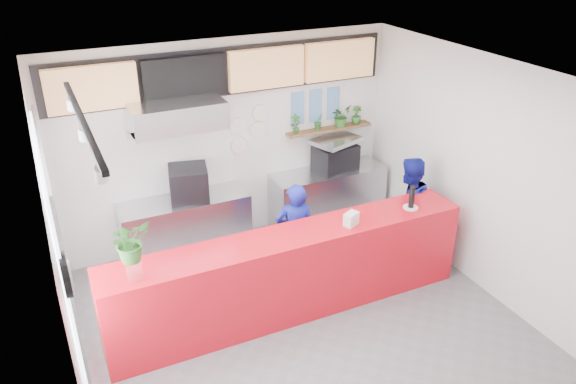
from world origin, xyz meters
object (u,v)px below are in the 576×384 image
object	(u,v)px
service_counter	(291,274)
pepper_mill	(412,197)
espresso_machine	(335,158)
panini_oven	(189,183)
staff_right	(407,209)
staff_center	(295,234)

from	to	relation	value
service_counter	pepper_mill	bearing A→B (deg)	-1.75
espresso_machine	pepper_mill	bearing A→B (deg)	-96.66
panini_oven	pepper_mill	distance (m)	3.00
panini_oven	staff_right	size ratio (longest dim) A/B	0.34
service_counter	staff_right	size ratio (longest dim) A/B	2.97
panini_oven	pepper_mill	size ratio (longest dim) A/B	1.78
espresso_machine	staff_center	bearing A→B (deg)	-144.43
staff_center	staff_right	distance (m)	1.69
pepper_mill	panini_oven	bearing A→B (deg)	141.93
pepper_mill	espresso_machine	bearing A→B (deg)	91.42
espresso_machine	pepper_mill	distance (m)	1.86
service_counter	espresso_machine	xyz separation A→B (m)	(1.61, 1.80, 0.55)
service_counter	espresso_machine	distance (m)	2.48
service_counter	staff_right	xyz separation A→B (m)	(2.02, 0.47, 0.21)
staff_right	pepper_mill	bearing A→B (deg)	50.10
staff_center	staff_right	size ratio (longest dim) A/B	0.94
staff_right	panini_oven	bearing A→B (deg)	-30.98
staff_right	pepper_mill	size ratio (longest dim) A/B	5.24
panini_oven	pepper_mill	xyz separation A→B (m)	(2.36, -1.85, 0.13)
staff_right	pepper_mill	xyz separation A→B (m)	(-0.36, -0.52, 0.50)
staff_right	pepper_mill	distance (m)	0.81
espresso_machine	pepper_mill	xyz separation A→B (m)	(0.05, -1.85, 0.16)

